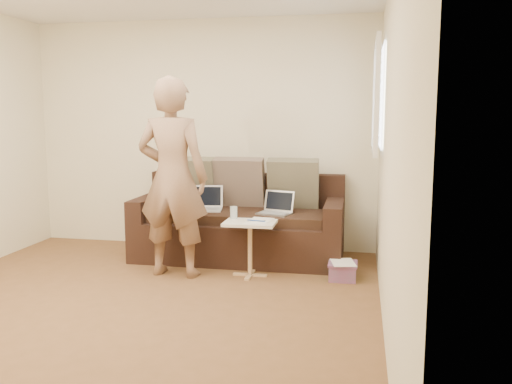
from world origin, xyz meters
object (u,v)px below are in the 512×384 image
person (173,178)px  laptop_silver (274,214)px  sofa (239,219)px  side_table (250,249)px  striped_box (343,271)px  laptop_white (205,210)px  drinking_glass (234,213)px

person → laptop_silver: bearing=-144.8°
sofa → person: 1.01m
person → side_table: (0.73, 0.10, -0.68)m
person → striped_box: (1.60, 0.15, -0.86)m
laptop_silver → laptop_white: laptop_white is taller
person → striped_box: 1.83m
sofa → drinking_glass: bearing=-83.2°
sofa → side_table: 0.69m
laptop_white → side_table: (0.61, -0.56, -0.25)m
laptop_white → striped_box: (1.49, -0.51, -0.44)m
laptop_white → drinking_glass: (0.43, -0.45, 0.07)m
laptop_white → person: 0.79m
side_table → sofa: bearing=111.4°
side_table → striped_box: (0.88, 0.05, -0.18)m
sofa → striped_box: size_ratio=8.21×
person → drinking_glass: 0.68m
laptop_silver → drinking_glass: 0.50m
sofa → striped_box: 1.31m
laptop_white → drinking_glass: bearing=-56.2°
side_table → striped_box: side_table is taller
side_table → laptop_white: bearing=137.7°
drinking_glass → side_table: bearing=-30.0°
striped_box → side_table: bearing=-176.7°
laptop_silver → striped_box: bearing=-14.3°
laptop_silver → side_table: bearing=-92.6°
sofa → laptop_white: 0.38m
laptop_silver → laptop_white: 0.77m
side_table → drinking_glass: 0.39m
side_table → drinking_glass: drinking_glass is taller
laptop_white → striped_box: size_ratio=1.34×
person → drinking_glass: size_ratio=15.79×
sofa → person: bearing=-123.5°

